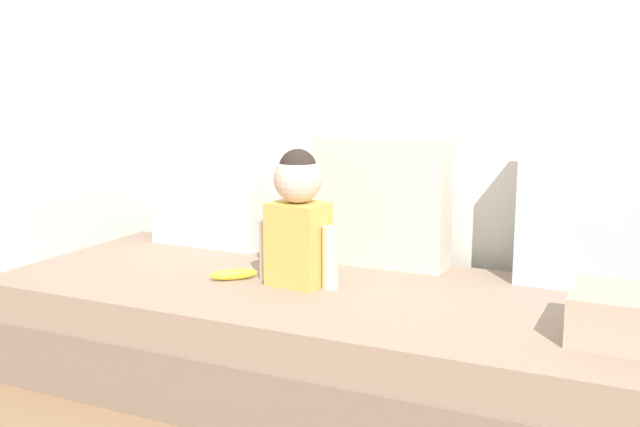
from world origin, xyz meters
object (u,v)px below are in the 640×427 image
Objects in this scene: throw_pillow_right at (598,214)px; banana at (234,274)px; throw_pillow_left at (210,189)px; couch at (341,340)px; toddler at (298,217)px; throw_pillow_center at (382,201)px.

banana is (-1.14, -0.43, -0.23)m from throw_pillow_right.
throw_pillow_left is 1.52m from throw_pillow_right.
banana reaches higher than couch.
throw_pillow_right is at bearing 26.17° from couch.
throw_pillow_right is 1.10× the size of toddler.
throw_pillow_left is 0.96× the size of throw_pillow_right.
throw_pillow_center is at bearing 48.59° from banana.
throw_pillow_center reaches higher than couch.
throw_pillow_left is 0.72m from toddler.
banana is (-0.38, -0.06, 0.20)m from couch.
throw_pillow_right reaches higher than couch.
throw_pillow_center is at bearing 0.00° from throw_pillow_left.
toddler is (0.61, -0.38, 0.00)m from throw_pillow_left.
couch is 14.47× the size of banana.
throw_pillow_right reaches higher than throw_pillow_center.
toddler is at bearing -157.23° from throw_pillow_right.
throw_pillow_center reaches higher than toddler.
throw_pillow_left is 0.98× the size of throw_pillow_center.
throw_pillow_left is 1.05× the size of toddler.
toddler is (-0.15, -0.01, 0.41)m from couch.
throw_pillow_right is (0.76, 0.00, 0.01)m from throw_pillow_center.
throw_pillow_center is 2.94× the size of banana.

